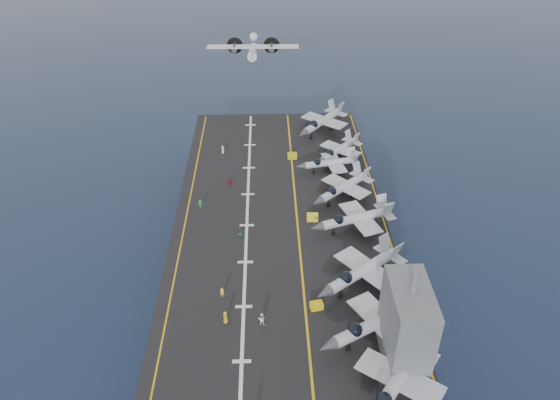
{
  "coord_description": "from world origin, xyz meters",
  "views": [
    {
      "loc": [
        -2.3,
        -77.65,
        68.03
      ],
      "look_at": [
        0.0,
        4.0,
        13.0
      ],
      "focal_mm": 35.0,
      "sensor_mm": 36.0,
      "label": 1
    }
  ],
  "objects_px": {
    "fighter_jet_0": "(397,381)",
    "transport_plane": "(253,52)",
    "island_superstructure": "(408,318)",
    "tow_cart_a": "(317,306)"
  },
  "relations": [
    {
      "from": "fighter_jet_0",
      "to": "tow_cart_a",
      "type": "height_order",
      "value": "fighter_jet_0"
    },
    {
      "from": "fighter_jet_0",
      "to": "transport_plane",
      "type": "distance_m",
      "value": 93.43
    },
    {
      "from": "tow_cart_a",
      "to": "transport_plane",
      "type": "bearing_deg",
      "value": 97.42
    },
    {
      "from": "tow_cart_a",
      "to": "transport_plane",
      "type": "height_order",
      "value": "transport_plane"
    },
    {
      "from": "fighter_jet_0",
      "to": "transport_plane",
      "type": "height_order",
      "value": "transport_plane"
    },
    {
      "from": "fighter_jet_0",
      "to": "island_superstructure",
      "type": "bearing_deg",
      "value": 70.89
    },
    {
      "from": "tow_cart_a",
      "to": "transport_plane",
      "type": "distance_m",
      "value": 77.52
    },
    {
      "from": "fighter_jet_0",
      "to": "transport_plane",
      "type": "bearing_deg",
      "value": 101.32
    },
    {
      "from": "transport_plane",
      "to": "tow_cart_a",
      "type": "bearing_deg",
      "value": -82.58
    },
    {
      "from": "island_superstructure",
      "to": "tow_cart_a",
      "type": "height_order",
      "value": "island_superstructure"
    }
  ]
}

